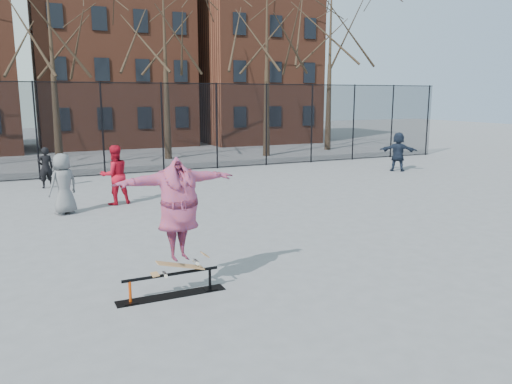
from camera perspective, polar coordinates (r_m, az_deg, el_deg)
name	(u,v)px	position (r m, az deg, el deg)	size (l,w,h in m)	color
ground	(266,258)	(10.76, 1.16, -7.53)	(100.00, 100.00, 0.00)	slate
skate_rail	(171,287)	(8.88, -9.64, -10.64)	(1.90, 0.29, 0.42)	black
skateboard	(180,268)	(8.82, -8.63, -8.64)	(0.90, 0.21, 0.11)	#A77542
skater	(179,216)	(8.55, -8.81, -2.69)	(2.18, 0.59, 1.77)	#6F3D99
bystander_grey	(63,184)	(15.52, -21.17, 0.87)	(0.87, 0.57, 1.79)	slate
bystander_black	(46,168)	(20.25, -22.90, 2.58)	(0.56, 0.37, 1.53)	black
bystander_red	(115,175)	(16.40, -15.84, 1.88)	(0.92, 0.71, 1.89)	red
bystander_navy	(398,152)	(23.77, 15.93, 4.46)	(1.66, 0.53, 1.79)	#192232
fence	(135,127)	(22.64, -13.65, 7.21)	(34.03, 0.07, 4.00)	black
tree_row	(108,14)	(26.94, -16.58, 18.93)	(33.66, 7.46, 10.67)	black
rowhouses	(103,55)	(35.64, -17.11, 14.75)	(29.00, 7.00, 13.00)	brown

